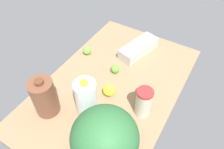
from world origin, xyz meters
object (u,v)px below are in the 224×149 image
at_px(watermelon, 105,137).
at_px(lime_by_jug, 87,50).
at_px(lime_near_front, 115,69).
at_px(chocolate_milk_jug, 44,97).
at_px(milk_jug, 86,99).
at_px(tumbler_cup, 144,102).
at_px(lemon_loose, 109,90).
at_px(orange_beside_bowl, 143,92).
at_px(egg_carton, 139,48).

distance_m(watermelon, lime_by_jug, 0.73).
bearing_deg(watermelon, lime_near_front, 25.28).
bearing_deg(chocolate_milk_jug, milk_jug, -62.10).
xyz_separation_m(tumbler_cup, lemon_loose, (0.02, 0.22, -0.06)).
bearing_deg(tumbler_cup, watermelon, 168.99).
bearing_deg(lemon_loose, chocolate_milk_jug, 139.17).
bearing_deg(orange_beside_bowl, lemon_loose, 117.45).
bearing_deg(lemon_loose, tumbler_cup, -93.90).
height_order(chocolate_milk_jug, lime_by_jug, chocolate_milk_jug).
bearing_deg(egg_carton, watermelon, -151.38).
bearing_deg(watermelon, chocolate_milk_jug, 84.49).
bearing_deg(chocolate_milk_jug, watermelon, -95.51).
relative_size(milk_jug, chocolate_milk_jug, 1.03).
bearing_deg(chocolate_milk_jug, lime_by_jug, 10.28).
relative_size(chocolate_milk_jug, orange_beside_bowl, 3.30).
xyz_separation_m(milk_jug, chocolate_milk_jug, (-0.10, 0.19, -0.00)).
relative_size(milk_jug, tumbler_cup, 1.37).
height_order(lime_by_jug, lime_near_front, lime_by_jug).
bearing_deg(egg_carton, lime_by_jug, 137.38).
xyz_separation_m(lime_near_front, lemon_loose, (-0.18, -0.06, 0.01)).
xyz_separation_m(egg_carton, lemon_loose, (-0.43, -0.01, -0.00)).
bearing_deg(milk_jug, orange_beside_bowl, -39.73).
bearing_deg(tumbler_cup, milk_jug, 119.82).
bearing_deg(watermelon, lime_by_jug, 42.41).
bearing_deg(watermelon, orange_beside_bowl, -1.33).
xyz_separation_m(egg_carton, watermelon, (-0.73, -0.18, 0.10)).
bearing_deg(orange_beside_bowl, tumbler_cup, -156.12).
xyz_separation_m(lime_by_jug, lemon_loose, (-0.23, -0.32, 0.01)).
distance_m(watermelon, orange_beside_bowl, 0.41).
bearing_deg(watermelon, tumbler_cup, -11.01).
height_order(milk_jug, tumbler_cup, milk_jug).
distance_m(watermelon, lemon_loose, 0.36).
bearing_deg(lime_near_front, chocolate_milk_jug, 159.00).
height_order(milk_jug, orange_beside_bowl, milk_jug).
bearing_deg(milk_jug, lime_by_jug, 35.93).
xyz_separation_m(milk_jug, watermelon, (-0.14, -0.20, 0.02)).
bearing_deg(lime_by_jug, milk_jug, -144.07).
bearing_deg(lime_by_jug, tumbler_cup, -114.13).
distance_m(lime_by_jug, lime_near_front, 0.27).
distance_m(watermelon, chocolate_milk_jug, 0.40).
height_order(watermelon, lime_near_front, watermelon).
xyz_separation_m(milk_jug, orange_beside_bowl, (0.26, -0.21, -0.08)).
height_order(milk_jug, watermelon, watermelon).
bearing_deg(chocolate_milk_jug, lemon_loose, -40.83).
bearing_deg(chocolate_milk_jug, egg_carton, -17.40).
bearing_deg(milk_jug, watermelon, -124.82).
bearing_deg(orange_beside_bowl, chocolate_milk_jug, 131.38).
relative_size(lime_near_front, orange_beside_bowl, 0.76).
xyz_separation_m(watermelon, lemon_loose, (0.31, 0.17, -0.10)).
xyz_separation_m(lime_near_front, orange_beside_bowl, (-0.08, -0.24, 0.01)).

